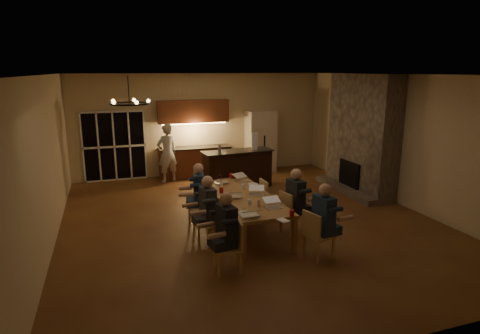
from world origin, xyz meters
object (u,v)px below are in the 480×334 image
laptop_f (243,177)px  person_right_near (323,221)px  chair_right_far (272,198)px  chandelier (129,104)px  can_right (259,187)px  mug_mid (243,186)px  person_left_far (199,195)px  chair_left_near (228,247)px  can_silver (259,204)px  chair_right_near (319,234)px  redcup_far (231,176)px  dining_table (245,213)px  redcup_mid (221,190)px  person_left_mid (208,211)px  plate_far (253,184)px  bar_island (237,169)px  mug_front (250,202)px  chair_right_mid (293,212)px  redcup_near (292,213)px  laptop_e (221,178)px  chair_left_mid (212,222)px  can_cola (220,178)px  laptop_d (257,190)px  laptop_b (274,202)px  plate_near (273,201)px  bar_blender (254,141)px  laptop_a (250,210)px  plate_left (244,213)px  refrigerator (261,142)px  bar_bottle (220,148)px  laptop_c (234,192)px  mug_back (221,185)px  person_right_mid (295,202)px

laptop_f → person_right_near: bearing=-101.2°
chair_right_far → laptop_f: laptop_f is taller
chandelier → can_right: size_ratio=5.39×
mug_mid → person_left_far: bearing=176.5°
chair_left_near → can_silver: 1.32m
chair_right_near → redcup_far: (-0.69, 3.07, 0.37)m
dining_table → redcup_mid: 0.70m
person_left_mid → plate_far: person_left_mid is taller
bar_island → laptop_f: bearing=-109.5°
chair_left_near → mug_front: chair_left_near is taller
chair_right_mid → redcup_near: 1.13m
plate_far → person_left_mid: bearing=-138.1°
bar_island → laptop_e: 2.23m
chair_left_mid → can_cola: (0.70, 1.82, 0.37)m
dining_table → redcup_far: size_ratio=23.25×
laptop_d → chair_left_near: bearing=-102.6°
laptop_b → chandelier: bearing=173.8°
chair_left_near → laptop_f: 2.98m
can_cola → plate_near: (0.55, -1.87, -0.05)m
bar_blender → chair_right_near: bearing=-84.5°
bar_island → laptop_a: bar_island is taller
person_right_near → can_silver: bearing=35.8°
bar_blender → plate_left: bearing=-101.1°
person_right_near → chair_right_mid: bearing=-7.0°
person_right_near → can_right: bearing=6.0°
redcup_near → plate_left: (-0.76, 0.41, -0.05)m
laptop_a → laptop_d: (0.55, 1.11, 0.00)m
refrigerator → laptop_d: (-1.91, -4.67, -0.14)m
redcup_near → can_right: same height
refrigerator → bar_bottle: bearing=-138.1°
laptop_f → redcup_near: (0.08, -2.48, -0.05)m
bar_island → redcup_far: bearing=-118.2°
refrigerator → mug_mid: (-2.03, -4.14, -0.20)m
refrigerator → mug_front: refrigerator is taller
chair_right_near → laptop_d: (-0.58, 1.62, 0.42)m
laptop_e → laptop_c: bearing=84.3°
bar_island → laptop_b: bearing=-102.9°
bar_island → laptop_b: 3.96m
laptop_a → mug_mid: 1.70m
laptop_d → plate_left: 1.15m
laptop_d → mug_back: 0.96m
laptop_a → bar_bottle: bearing=-100.9°
laptop_c → laptop_f: same height
person_right_near → person_left_far: bearing=31.2°
person_left_far → can_right: person_left_far is taller
chair_right_far → mug_mid: bearing=90.7°
person_right_mid → can_right: person_right_mid is taller
bar_island → laptop_f: (-0.52, -1.96, 0.32)m
chandelier → redcup_mid: bearing=27.6°
can_right → mug_front: bearing=-121.7°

